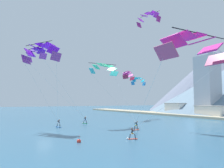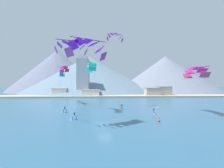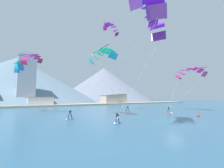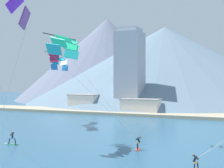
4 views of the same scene
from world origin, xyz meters
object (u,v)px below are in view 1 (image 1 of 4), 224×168
(kitesurfer_near_lead, at_px, (137,127))
(race_marker_buoy, at_px, (79,141))
(parafoil_kite_near_trail, at_px, (36,53))
(parafoil_kite_distant_mid_solo, at_px, (128,75))
(kitesurfer_mid_center, at_px, (131,136))
(parafoil_kite_distant_low_drift, at_px, (138,80))
(parafoil_kite_mid_center, at_px, (193,45))
(parafoil_kite_near_lead, at_px, (104,68))
(parafoil_kite_far_left, at_px, (41,51))
(kitesurfer_far_left, at_px, (58,125))
(parafoil_kite_distant_high_outer, at_px, (148,17))
(kitesurfer_near_trail, at_px, (85,121))

(kitesurfer_near_lead, distance_m, race_marker_buoy, 15.61)
(kitesurfer_near_lead, relative_size, parafoil_kite_near_trail, 0.12)
(parafoil_kite_distant_mid_solo, bearing_deg, parafoil_kite_near_trail, -71.71)
(kitesurfer_mid_center, distance_m, parafoil_kite_distant_low_drift, 41.01)
(kitesurfer_near_lead, height_order, race_marker_buoy, kitesurfer_near_lead)
(kitesurfer_mid_center, distance_m, parafoil_kite_mid_center, 15.46)
(parafoil_kite_near_lead, relative_size, parafoil_kite_far_left, 0.84)
(parafoil_kite_distant_low_drift, bearing_deg, parafoil_kite_far_left, -66.59)
(parafoil_kite_mid_center, bearing_deg, parafoil_kite_near_lead, 171.46)
(kitesurfer_mid_center, xyz_separation_m, parafoil_kite_mid_center, (11.08, 0.24, 10.78))
(kitesurfer_far_left, height_order, parafoil_kite_distant_low_drift, parafoil_kite_distant_low_drift)
(parafoil_kite_distant_high_outer, bearing_deg, kitesurfer_near_lead, -69.23)
(parafoil_kite_mid_center, height_order, parafoil_kite_distant_mid_solo, parafoil_kite_distant_mid_solo)
(kitesurfer_mid_center, bearing_deg, kitesurfer_near_trail, 173.34)
(parafoil_kite_near_lead, xyz_separation_m, parafoil_kite_distant_high_outer, (7.06, 6.97, 10.68))
(kitesurfer_near_lead, height_order, kitesurfer_mid_center, kitesurfer_near_lead)
(race_marker_buoy, bearing_deg, parafoil_kite_near_lead, 142.28)
(parafoil_kite_near_trail, relative_size, parafoil_kite_distant_low_drift, 2.62)
(kitesurfer_near_lead, relative_size, parafoil_kite_far_left, 0.12)
(kitesurfer_near_lead, height_order, parafoil_kite_distant_low_drift, parafoil_kite_distant_low_drift)
(kitesurfer_far_left, xyz_separation_m, parafoil_kite_near_lead, (3.16, 9.38, 12.38))
(kitesurfer_far_left, distance_m, race_marker_buoy, 18.58)
(kitesurfer_far_left, distance_m, parafoil_kite_near_lead, 15.85)
(parafoil_kite_far_left, bearing_deg, race_marker_buoy, 8.12)
(kitesurfer_near_trail, distance_m, parafoil_kite_near_lead, 14.44)
(kitesurfer_far_left, bearing_deg, parafoil_kite_mid_center, 9.60)
(parafoil_kite_distant_low_drift, bearing_deg, parafoil_kite_near_lead, -54.54)
(kitesurfer_near_trail, bearing_deg, parafoil_kite_near_trail, -68.65)
(kitesurfer_near_lead, distance_m, parafoil_kite_mid_center, 22.69)
(kitesurfer_mid_center, height_order, parafoil_kite_distant_high_outer, parafoil_kite_distant_high_outer)
(parafoil_kite_mid_center, xyz_separation_m, parafoil_kite_distant_low_drift, (-41.91, 24.10, 1.02))
(kitesurfer_mid_center, bearing_deg, parafoil_kite_near_lead, 165.18)
(parafoil_kite_near_trail, xyz_separation_m, parafoil_kite_distant_high_outer, (9.46, 21.36, 8.49))
(parafoil_kite_near_trail, height_order, race_marker_buoy, parafoil_kite_near_trail)
(parafoil_kite_mid_center, height_order, race_marker_buoy, parafoil_kite_mid_center)
(kitesurfer_mid_center, height_order, parafoil_kite_distant_low_drift, parafoil_kite_distant_low_drift)
(kitesurfer_mid_center, xyz_separation_m, parafoil_kite_distant_mid_solo, (-28.54, 18.82, 13.05))
(parafoil_kite_mid_center, relative_size, race_marker_buoy, 11.85)
(kitesurfer_mid_center, bearing_deg, race_marker_buoy, -100.40)
(kitesurfer_near_lead, height_order, parafoil_kite_far_left, parafoil_kite_far_left)
(parafoil_kite_far_left, height_order, parafoil_kite_distant_high_outer, parafoil_kite_distant_high_outer)
(parafoil_kite_near_lead, distance_m, parafoil_kite_far_left, 14.09)
(kitesurfer_far_left, bearing_deg, parafoil_kite_distant_low_drift, 110.64)
(parafoil_kite_distant_low_drift, bearing_deg, parafoil_kite_mid_center, -29.90)
(kitesurfer_near_lead, bearing_deg, parafoil_kite_far_left, -117.08)
(kitesurfer_near_trail, xyz_separation_m, parafoil_kite_near_lead, (7.40, 1.60, 12.30))
(parafoil_kite_distant_low_drift, relative_size, race_marker_buoy, 5.50)
(kitesurfer_far_left, bearing_deg, race_marker_buoy, -7.51)
(kitesurfer_near_trail, bearing_deg, parafoil_kite_distant_mid_solo, 105.77)
(kitesurfer_far_left, relative_size, parafoil_kite_near_lead, 0.14)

